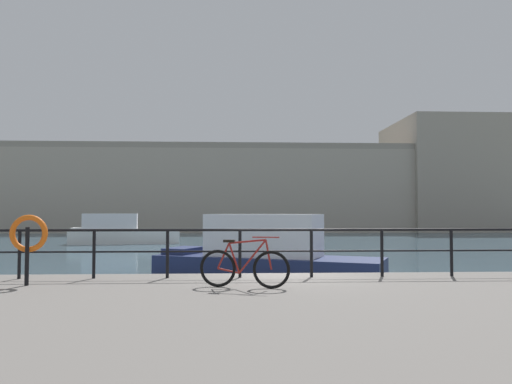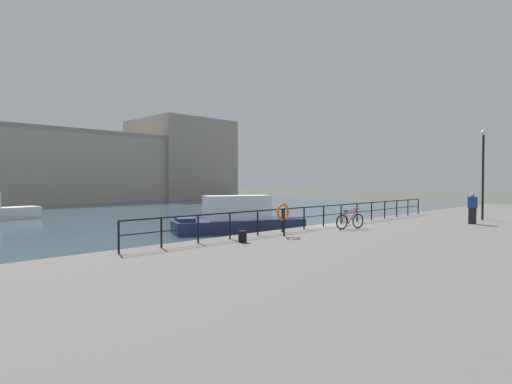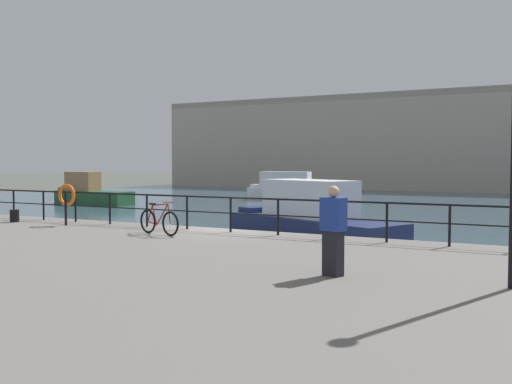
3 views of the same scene
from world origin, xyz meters
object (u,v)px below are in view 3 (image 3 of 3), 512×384
moored_cabin_cruiser (294,190)px  parked_bicycle (159,221)px  life_ring_stand (67,196)px  standing_person (333,230)px  moored_blue_motorboat (90,193)px  mooring_bollard (15,216)px  moored_white_yacht (310,215)px

moored_cabin_cruiser → parked_bicycle: moored_cabin_cruiser is taller
life_ring_stand → standing_person: size_ratio=0.83×
moored_blue_motorboat → parked_bicycle: moored_blue_motorboat is taller
moored_blue_motorboat → mooring_bollard: (13.95, -18.19, 0.39)m
mooring_bollard → standing_person: size_ratio=0.26×
parked_bicycle → mooring_bollard: size_ratio=3.93×
moored_white_yacht → standing_person: (5.69, -12.54, 0.98)m
life_ring_stand → moored_blue_motorboat: bearing=132.2°
parked_bicycle → standing_person: size_ratio=1.02×
mooring_bollard → moored_cabin_cruiser: bearing=94.4°
life_ring_stand → moored_cabin_cruiser: bearing=99.2°
parked_bicycle → moored_white_yacht: bearing=98.2°
moored_white_yacht → life_ring_stand: bearing=82.6°
parked_bicycle → standing_person: (6.68, -3.43, 0.47)m
mooring_bollard → parked_bicycle: bearing=-4.1°
life_ring_stand → parked_bicycle: bearing=-7.6°
mooring_bollard → life_ring_stand: (2.46, 0.10, 0.75)m
mooring_bollard → standing_person: (13.42, -3.91, 0.64)m
parked_bicycle → life_ring_stand: size_ratio=1.24×
moored_blue_motorboat → life_ring_stand: bearing=133.3°
parked_bicycle → mooring_bollard: (-6.74, 0.48, -0.17)m
moored_cabin_cruiser → parked_bicycle: size_ratio=4.92×
life_ring_stand → standing_person: standing_person is taller
life_ring_stand → standing_person: 11.67m
moored_blue_motorboat → mooring_bollard: bearing=128.6°
moored_cabin_cruiser → moored_white_yacht: bearing=108.7°
parked_bicycle → mooring_bollard: parked_bicycle is taller
moored_white_yacht → moored_cabin_cruiser: 22.74m
moored_white_yacht → moored_cabin_cruiser: bearing=-39.8°
moored_white_yacht → life_ring_stand: size_ratio=6.31×
moored_cabin_cruiser → life_ring_stand: 29.38m
moored_blue_motorboat → parked_bicycle: bearing=139.0°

